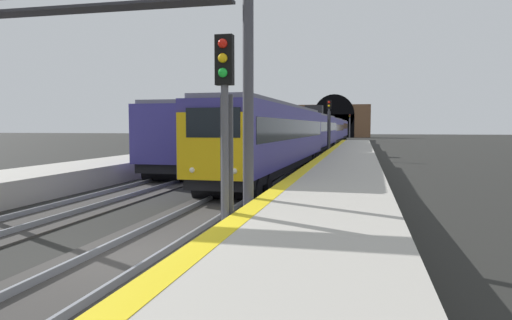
{
  "coord_description": "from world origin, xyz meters",
  "views": [
    {
      "loc": [
        -8.77,
        -4.84,
        2.83
      ],
      "look_at": [
        11.22,
        -0.23,
        1.33
      ],
      "focal_mm": 32.53,
      "sensor_mm": 36.0,
      "label": 1
    }
  ],
  "objects_px": {
    "train_adjacent_platform": "(270,131)",
    "railway_signal_mid": "(329,124)",
    "railway_signal_near": "(225,123)",
    "overhead_signal_gantry": "(98,39)",
    "catenary_mast_near": "(247,119)",
    "train_main_approaching": "(323,130)",
    "railway_signal_far": "(350,124)"
  },
  "relations": [
    {
      "from": "train_adjacent_platform",
      "to": "railway_signal_mid",
      "type": "relative_size",
      "value": 11.05
    },
    {
      "from": "railway_signal_mid",
      "to": "railway_signal_near",
      "type": "bearing_deg",
      "value": 0.0
    },
    {
      "from": "overhead_signal_gantry",
      "to": "train_adjacent_platform",
      "type": "bearing_deg",
      "value": 3.7
    },
    {
      "from": "catenary_mast_near",
      "to": "train_main_approaching",
      "type": "bearing_deg",
      "value": -113.44
    },
    {
      "from": "railway_signal_mid",
      "to": "train_main_approaching",
      "type": "bearing_deg",
      "value": -173.51
    },
    {
      "from": "train_main_approaching",
      "to": "railway_signal_near",
      "type": "bearing_deg",
      "value": 3.71
    },
    {
      "from": "railway_signal_mid",
      "to": "railway_signal_far",
      "type": "relative_size",
      "value": 0.92
    },
    {
      "from": "train_adjacent_platform",
      "to": "railway_signal_far",
      "type": "height_order",
      "value": "railway_signal_far"
    },
    {
      "from": "train_adjacent_platform",
      "to": "catenary_mast_near",
      "type": "relative_size",
      "value": 7.67
    },
    {
      "from": "train_adjacent_platform",
      "to": "railway_signal_near",
      "type": "relative_size",
      "value": 11.8
    },
    {
      "from": "train_main_approaching",
      "to": "railway_signal_mid",
      "type": "relative_size",
      "value": 16.71
    },
    {
      "from": "overhead_signal_gantry",
      "to": "catenary_mast_near",
      "type": "relative_size",
      "value": 1.21
    },
    {
      "from": "railway_signal_mid",
      "to": "overhead_signal_gantry",
      "type": "xyz_separation_m",
      "value": [
        -28.66,
        4.33,
        2.26
      ]
    },
    {
      "from": "train_main_approaching",
      "to": "overhead_signal_gantry",
      "type": "xyz_separation_m",
      "value": [
        -45.96,
        2.36,
        2.93
      ]
    },
    {
      "from": "catenary_mast_near",
      "to": "railway_signal_far",
      "type": "bearing_deg",
      "value": -16.79
    },
    {
      "from": "train_main_approaching",
      "to": "railway_signal_mid",
      "type": "bearing_deg",
      "value": 7.86
    },
    {
      "from": "railway_signal_near",
      "to": "railway_signal_mid",
      "type": "distance_m",
      "value": 30.88
    },
    {
      "from": "train_adjacent_platform",
      "to": "railway_signal_near",
      "type": "xyz_separation_m",
      "value": [
        -38.68,
        -6.69,
        0.55
      ]
    },
    {
      "from": "train_main_approaching",
      "to": "catenary_mast_near",
      "type": "relative_size",
      "value": 11.6
    },
    {
      "from": "train_main_approaching",
      "to": "train_adjacent_platform",
      "type": "relative_size",
      "value": 1.51
    },
    {
      "from": "railway_signal_far",
      "to": "train_main_approaching",
      "type": "bearing_deg",
      "value": -2.41
    },
    {
      "from": "railway_signal_mid",
      "to": "railway_signal_far",
      "type": "height_order",
      "value": "railway_signal_far"
    },
    {
      "from": "railway_signal_near",
      "to": "railway_signal_far",
      "type": "height_order",
      "value": "railway_signal_far"
    },
    {
      "from": "overhead_signal_gantry",
      "to": "catenary_mast_near",
      "type": "height_order",
      "value": "catenary_mast_near"
    },
    {
      "from": "railway_signal_far",
      "to": "catenary_mast_near",
      "type": "bearing_deg",
      "value": -16.79
    },
    {
      "from": "railway_signal_near",
      "to": "catenary_mast_near",
      "type": "height_order",
      "value": "catenary_mast_near"
    },
    {
      "from": "railway_signal_far",
      "to": "train_adjacent_platform",
      "type": "bearing_deg",
      "value": -6.76
    },
    {
      "from": "train_adjacent_platform",
      "to": "railway_signal_far",
      "type": "xyz_separation_m",
      "value": [
        56.38,
        -6.69,
        0.86
      ]
    },
    {
      "from": "railway_signal_near",
      "to": "railway_signal_far",
      "type": "bearing_deg",
      "value": -180.0
    },
    {
      "from": "railway_signal_far",
      "to": "overhead_signal_gantry",
      "type": "height_order",
      "value": "overhead_signal_gantry"
    },
    {
      "from": "train_main_approaching",
      "to": "railway_signal_far",
      "type": "relative_size",
      "value": 15.37
    },
    {
      "from": "train_adjacent_platform",
      "to": "catenary_mast_near",
      "type": "xyz_separation_m",
      "value": [
        14.17,
        6.05,
        1.4
      ]
    }
  ]
}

